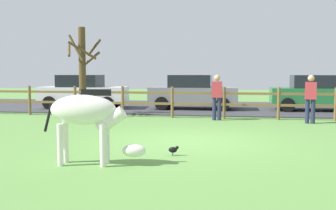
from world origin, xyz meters
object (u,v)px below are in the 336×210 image
bare_tree (82,68)px  visitor_left_of_tree (217,95)px  parked_car_white (83,91)px  visitor_right_of_tree (311,97)px  parked_car_green (317,93)px  zebra (88,115)px  parked_car_grey (193,92)px  crow_on_grass (173,150)px

bare_tree → visitor_left_of_tree: bearing=-6.9°
parked_car_white → visitor_left_of_tree: 7.24m
bare_tree → parked_car_white: (-1.08, 2.65, -1.05)m
bare_tree → parked_car_white: 3.05m
visitor_right_of_tree → parked_car_green: bearing=76.4°
zebra → parked_car_white: bearing=112.7°
parked_car_white → parked_car_green: 10.63m
parked_car_grey → parked_car_white: bearing=-175.5°
visitor_right_of_tree → crow_on_grass: bearing=-122.7°
zebra → parked_car_green: bearing=60.8°
bare_tree → visitor_left_of_tree: (5.37, -0.65, -0.99)m
parked_car_white → parked_car_green: (10.62, 0.55, 0.00)m
parked_car_green → visitor_left_of_tree: visitor_left_of_tree is taller
parked_car_grey → visitor_left_of_tree: 3.92m
crow_on_grass → visitor_left_of_tree: size_ratio=0.13×
parked_car_green → parked_car_white: bearing=-177.0°
bare_tree → visitor_left_of_tree: bare_tree is taller
bare_tree → parked_car_white: bearing=112.1°
parked_car_grey → crow_on_grass: bearing=-86.1°
parked_car_grey → parked_car_green: 5.45m
crow_on_grass → parked_car_grey: size_ratio=0.05×
bare_tree → parked_car_grey: (4.10, 3.05, -1.05)m
zebra → crow_on_grass: size_ratio=9.00×
bare_tree → visitor_right_of_tree: bearing=-6.8°
visitor_left_of_tree → visitor_right_of_tree: 3.18m
visitor_left_of_tree → crow_on_grass: bearing=-95.4°
parked_car_white → visitor_right_of_tree: 10.27m
bare_tree → parked_car_grey: 5.21m
visitor_left_of_tree → visitor_right_of_tree: size_ratio=1.00×
zebra → visitor_right_of_tree: size_ratio=1.18×
parked_car_green → crow_on_grass: bearing=-115.4°
zebra → visitor_right_of_tree: (5.19, 6.90, -0.02)m
visitor_right_of_tree → parked_car_grey: bearing=137.5°
zebra → parked_car_green: parked_car_green is taller
parked_car_green → visitor_left_of_tree: bearing=-137.3°
bare_tree → zebra: bearing=-67.1°
parked_car_white → parked_car_grey: (5.17, 0.40, 0.00)m
parked_car_grey → visitor_left_of_tree: size_ratio=2.45×
bare_tree → crow_on_grass: 8.54m
parked_car_white → parked_car_grey: size_ratio=1.02×
parked_car_grey → visitor_right_of_tree: size_ratio=2.45×
bare_tree → parked_car_white: bare_tree is taller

